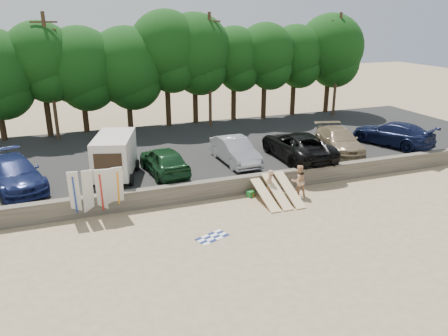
% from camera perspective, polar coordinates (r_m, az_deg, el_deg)
% --- Properties ---
extents(ground, '(120.00, 120.00, 0.00)m').
position_cam_1_polar(ground, '(22.25, 6.57, -5.87)').
color(ground, tan).
rests_on(ground, ground).
extents(seawall, '(44.00, 0.50, 1.00)m').
position_cam_1_polar(seawall, '(24.54, 3.49, -2.04)').
color(seawall, '#6B6356').
rests_on(seawall, ground).
extents(parking_lot, '(44.00, 14.50, 0.70)m').
position_cam_1_polar(parking_lot, '(31.22, -2.04, 2.40)').
color(parking_lot, '#282828').
rests_on(parking_lot, ground).
extents(treeline, '(34.00, 6.57, 9.26)m').
position_cam_1_polar(treeline, '(36.52, -6.76, 14.23)').
color(treeline, '#382616').
rests_on(treeline, parking_lot).
extents(utility_poles, '(25.80, 0.26, 9.00)m').
position_cam_1_polar(utility_poles, '(35.95, -1.86, 12.91)').
color(utility_poles, '#473321').
rests_on(utility_poles, parking_lot).
extents(box_trailer, '(3.02, 4.25, 2.46)m').
position_cam_1_polar(box_trailer, '(25.13, -14.09, 1.73)').
color(box_trailer, beige).
rests_on(box_trailer, parking_lot).
extents(car_0, '(3.84, 6.04, 1.63)m').
position_cam_1_polar(car_0, '(25.66, -25.69, -0.61)').
color(car_0, '#172050').
rests_on(car_0, parking_lot).
extents(car_1, '(2.38, 4.88, 1.60)m').
position_cam_1_polar(car_1, '(25.46, -7.87, 1.00)').
color(car_1, '#153B1E').
rests_on(car_1, parking_lot).
extents(car_2, '(1.85, 4.83, 1.57)m').
position_cam_1_polar(car_2, '(27.12, 1.45, 2.29)').
color(car_2, '#9D9CA1').
rests_on(car_2, parking_lot).
extents(car_3, '(3.01, 6.29, 1.73)m').
position_cam_1_polar(car_3, '(28.35, 9.53, 2.94)').
color(car_3, black).
rests_on(car_3, parking_lot).
extents(car_4, '(3.37, 5.67, 1.54)m').
position_cam_1_polar(car_4, '(30.47, 14.79, 3.53)').
color(car_4, '#917D5C').
rests_on(car_4, parking_lot).
extents(car_5, '(4.30, 6.20, 1.67)m').
position_cam_1_polar(car_5, '(33.14, 21.14, 4.22)').
color(car_5, '#0E1433').
rests_on(car_5, parking_lot).
extents(surfboard_upright_0, '(0.54, 0.56, 2.57)m').
position_cam_1_polar(surfboard_upright_0, '(22.07, -18.90, -3.41)').
color(surfboard_upright_0, silver).
rests_on(surfboard_upright_0, ground).
extents(surfboard_upright_1, '(0.56, 0.59, 2.57)m').
position_cam_1_polar(surfboard_upright_1, '(22.06, -17.33, -3.25)').
color(surfboard_upright_1, silver).
rests_on(surfboard_upright_1, ground).
extents(surfboard_upright_2, '(0.57, 0.66, 2.56)m').
position_cam_1_polar(surfboard_upright_2, '(22.08, -15.70, -3.09)').
color(surfboard_upright_2, silver).
rests_on(surfboard_upright_2, ground).
extents(surfboard_upright_3, '(0.56, 0.70, 2.54)m').
position_cam_1_polar(surfboard_upright_3, '(22.11, -14.87, -2.99)').
color(surfboard_upright_3, silver).
rests_on(surfboard_upright_3, ground).
extents(surfboard_upright_4, '(0.51, 0.61, 2.55)m').
position_cam_1_polar(surfboard_upright_4, '(22.18, -13.65, -2.80)').
color(surfboard_upright_4, silver).
rests_on(surfboard_upright_4, ground).
extents(surfboard_low_0, '(0.56, 2.89, 0.94)m').
position_cam_1_polar(surfboard_low_0, '(23.27, 5.32, -3.40)').
color(surfboard_low_0, beige).
rests_on(surfboard_low_0, ground).
extents(surfboard_low_1, '(0.56, 2.84, 1.11)m').
position_cam_1_polar(surfboard_low_1, '(23.49, 6.90, -3.01)').
color(surfboard_low_1, beige).
rests_on(surfboard_low_1, ground).
extents(surfboard_low_2, '(0.56, 2.82, 1.15)m').
position_cam_1_polar(surfboard_low_2, '(23.75, 8.50, -2.77)').
color(surfboard_low_2, beige).
rests_on(surfboard_low_2, ground).
extents(beachgoer_a, '(0.68, 0.64, 1.56)m').
position_cam_1_polar(beachgoer_a, '(23.87, 5.97, -2.02)').
color(beachgoer_a, tan).
rests_on(beachgoer_a, ground).
extents(beachgoer_b, '(0.88, 0.69, 1.81)m').
position_cam_1_polar(beachgoer_b, '(24.12, 9.73, -1.65)').
color(beachgoer_b, tan).
rests_on(beachgoer_b, ground).
extents(cooler, '(0.46, 0.42, 0.32)m').
position_cam_1_polar(cooler, '(24.06, 3.48, -3.36)').
color(cooler, green).
rests_on(cooler, ground).
extents(gear_bag, '(0.31, 0.26, 0.22)m').
position_cam_1_polar(gear_bag, '(24.08, 3.47, -3.47)').
color(gear_bag, '#D24D18').
rests_on(gear_bag, ground).
extents(beach_towel, '(1.95, 1.95, 0.00)m').
position_cam_1_polar(beach_towel, '(19.83, -1.56, -9.02)').
color(beach_towel, white).
rests_on(beach_towel, ground).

